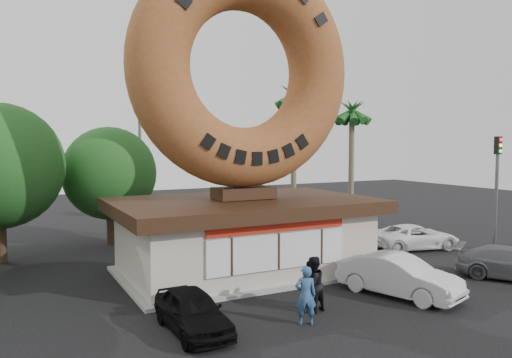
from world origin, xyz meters
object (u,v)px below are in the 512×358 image
Objects in this scene: person_right at (310,284)px; car_black at (193,311)px; car_silver at (399,276)px; person_center at (313,284)px; car_white at (415,237)px; street_lamp at (143,164)px; person_left at (306,295)px; donut_shop at (244,233)px; traffic_signal at (497,178)px; giant_donut at (243,69)px.

car_black is (-4.47, -0.29, -0.18)m from person_right.
person_right reaches higher than car_silver.
person_right is at bearing -128.22° from person_center.
street_lamp is at bearing 63.63° from car_white.
person_center reaches higher than person_left.
donut_shop is at bearing -106.09° from person_right.
person_right is (0.05, -5.22, -0.94)m from donut_shop.
street_lamp is 17.08m from car_silver.
car_white is at bearing 22.73° from car_silver.
street_lamp is 19.90m from traffic_signal.
giant_donut is at bearing 104.37° from car_silver.
traffic_signal is 5.29m from car_white.
person_left is at bearing -98.89° from giant_donut.
street_lamp is at bearing -97.95° from person_center.
car_black is (-4.42, -5.52, -8.25)m from giant_donut.
giant_donut is 5.41× the size of person_left.
person_center is at bearing -91.66° from giant_donut.
donut_shop is 5.30m from person_right.
person_center reaches higher than car_black.
street_lamp reaches higher than car_silver.
person_right is 4.48m from car_black.
street_lamp reaches higher than person_right.
person_left is (-1.03, -6.58, -0.82)m from donut_shop.
person_left is 1.14× the size of person_right.
street_lamp is 2.11× the size of car_black.
giant_donut is 10.38m from person_left.
donut_shop is 10.54m from street_lamp.
person_left is 1.74m from person_right.
donut_shop is 14.30m from traffic_signal.
traffic_signal is 1.28× the size of car_white.
traffic_signal reaches higher than person_center.
person_right is at bearing -89.46° from donut_shop.
traffic_signal reaches higher than car_black.
car_white is at bearing 149.28° from traffic_signal.
giant_donut is 5.33× the size of person_center.
person_center is 1.16× the size of person_right.
giant_donut is 1.27× the size of street_lamp.
person_right reaches higher than car_black.
car_black is (-4.42, -5.51, -1.12)m from donut_shop.
traffic_signal is (15.86, -12.01, -0.61)m from street_lamp.
person_left is 13.26m from car_white.
traffic_signal is 3.68× the size of person_right.
giant_donut reaches higher than traffic_signal.
street_lamp is 1.69× the size of car_white.
street_lamp reaches higher than car_white.
person_center is 3.85m from car_silver.
traffic_signal is at bearing -140.72° from person_left.
person_left is 0.41× the size of car_silver.
giant_donut is 2.15× the size of car_white.
person_right is at bearing -166.98° from traffic_signal.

